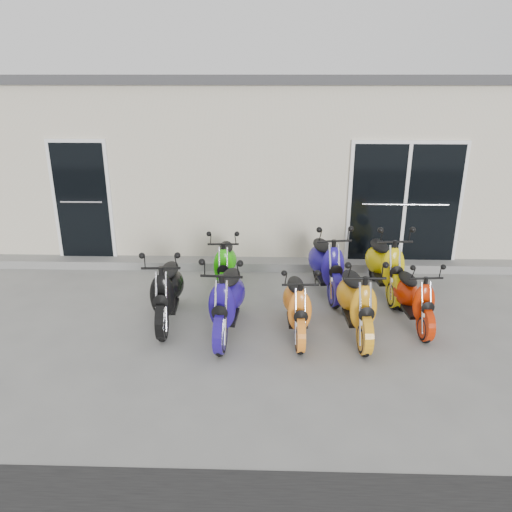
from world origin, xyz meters
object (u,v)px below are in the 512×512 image
at_px(scooter_front_black, 167,283).
at_px(scooter_front_red, 415,291).
at_px(scooter_back_blue, 327,256).
at_px(scooter_front_orange_a, 297,298).
at_px(scooter_front_orange_b, 357,294).
at_px(scooter_back_yellow, 385,257).
at_px(scooter_front_blue, 227,292).
at_px(scooter_back_green, 225,257).

xyz_separation_m(scooter_front_black, scooter_front_red, (3.48, -0.00, -0.07)).
bearing_deg(scooter_back_blue, scooter_front_orange_a, -118.59).
height_order(scooter_front_black, scooter_back_blue, scooter_back_blue).
relative_size(scooter_front_orange_b, scooter_back_blue, 0.97).
bearing_deg(scooter_back_yellow, scooter_front_orange_b, -120.06).
distance_m(scooter_front_blue, scooter_front_orange_a, 0.95).
bearing_deg(scooter_front_black, scooter_back_green, 55.53).
xyz_separation_m(scooter_front_orange_a, scooter_front_orange_b, (0.80, 0.03, 0.06)).
xyz_separation_m(scooter_front_blue, scooter_front_orange_a, (0.95, -0.00, -0.07)).
height_order(scooter_front_black, scooter_front_orange_b, scooter_front_orange_b).
bearing_deg(scooter_front_orange_a, scooter_front_blue, 177.70).
height_order(scooter_back_blue, scooter_back_yellow, same).
xyz_separation_m(scooter_front_black, scooter_back_yellow, (3.29, 1.09, 0.03)).
xyz_separation_m(scooter_front_orange_b, scooter_back_yellow, (0.67, 1.38, 0.02)).
bearing_deg(scooter_back_yellow, scooter_front_black, -165.92).
bearing_deg(scooter_back_blue, scooter_front_blue, -144.30).
xyz_separation_m(scooter_back_green, scooter_back_yellow, (2.58, -0.09, 0.07)).
bearing_deg(scooter_back_yellow, scooter_back_blue, 175.82).
xyz_separation_m(scooter_front_orange_a, scooter_front_red, (1.65, 0.32, -0.02)).
bearing_deg(scooter_front_orange_a, scooter_back_green, 124.21).
distance_m(scooter_front_orange_b, scooter_back_green, 2.41).
bearing_deg(scooter_front_blue, scooter_front_orange_a, 4.04).
bearing_deg(scooter_front_orange_a, scooter_front_orange_b, -0.08).
height_order(scooter_front_black, scooter_back_yellow, scooter_back_yellow).
distance_m(scooter_front_orange_a, scooter_back_yellow, 2.04).
xyz_separation_m(scooter_front_blue, scooter_back_blue, (1.48, 1.41, 0.01)).
xyz_separation_m(scooter_back_blue, scooter_back_yellow, (0.93, 0.00, -0.00)).
distance_m(scooter_front_orange_a, scooter_back_green, 1.87).
bearing_deg(scooter_front_black, scooter_back_yellow, 15.14).
xyz_separation_m(scooter_front_black, scooter_front_orange_a, (1.83, -0.32, -0.06)).
bearing_deg(scooter_front_blue, scooter_back_blue, 47.68).
relative_size(scooter_back_green, scooter_back_blue, 0.89).
distance_m(scooter_front_orange_b, scooter_back_blue, 1.40).
relative_size(scooter_back_green, scooter_back_yellow, 0.89).
bearing_deg(scooter_front_black, scooter_front_red, -3.16).
bearing_deg(scooter_front_blue, scooter_back_yellow, 34.36).
relative_size(scooter_front_black, scooter_front_blue, 0.97).
height_order(scooter_front_red, scooter_back_yellow, scooter_back_yellow).
relative_size(scooter_front_blue, scooter_back_green, 1.11).
xyz_separation_m(scooter_front_orange_a, scooter_back_blue, (0.53, 1.41, 0.08)).
bearing_deg(scooter_front_red, scooter_back_yellow, 94.64).
relative_size(scooter_front_blue, scooter_front_red, 1.18).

